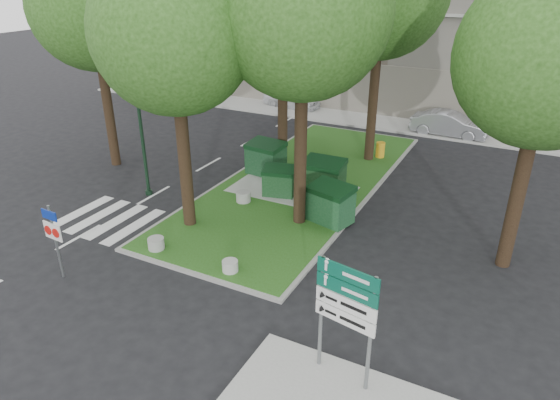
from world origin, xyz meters
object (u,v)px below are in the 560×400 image
Objects in this scene: tree_street_right at (557,38)px; car_white at (292,98)px; dumpster_b at (279,181)px; bollard_left at (156,243)px; litter_bin at (380,150)px; car_silver at (449,124)px; dumpster_a at (266,158)px; bollard_mid at (243,197)px; tree_median_near_left at (176,16)px; dumpster_c at (323,178)px; dumpster_d at (330,204)px; street_lamp at (140,116)px; tree_median_mid at (285,12)px; bollard_right at (230,266)px; traffic_sign_pole at (54,232)px; directional_sign at (346,306)px.

car_white is at bearing 135.93° from tree_street_right.
dumpster_b is 6.02m from bollard_left.
litter_bin is 5.84m from car_silver.
dumpster_a is 3.10× the size of bollard_mid.
tree_median_near_left reaches higher than car_silver.
dumpster_b is (1.66, 3.72, -6.61)m from tree_median_near_left.
litter_bin is 0.19× the size of car_white.
dumpster_a is at bearing 162.66° from dumpster_c.
bollard_left is 12.64m from litter_bin.
dumpster_c is 2.93× the size of bollard_mid.
bollard_mid is at bearing -164.22° from dumpster_d.
street_lamp is (-3.34, 3.48, 3.04)m from bollard_left.
tree_median_near_left is 1.97× the size of street_lamp.
street_lamp is at bearing 156.80° from tree_median_near_left.
tree_median_mid is 5.49× the size of dumpster_d.
dumpster_c is (2.76, -1.96, -6.12)m from tree_median_mid.
car_silver reaches higher than bollard_right.
bollard_left is at bearing -82.59° from dumpster_a.
dumpster_c reaches higher than bollard_mid.
tree_median_near_left is 8.46m from dumpster_a.
street_lamp is at bearing 110.21° from traffic_sign_pole.
traffic_sign_pole is (-5.98, -7.03, 0.74)m from dumpster_d.
tree_median_near_left is 12.70m from litter_bin.
tree_street_right is 12.46m from dumpster_a.
tree_median_mid reaches higher than car_white.
dumpster_c is at bearing 125.94° from directional_sign.
directional_sign is (3.17, -7.03, 1.27)m from dumpster_d.
tree_street_right reaches higher than bollard_right.
dumpster_a is at bearing 110.94° from bollard_right.
bollard_left is 0.73× the size of litter_bin.
tree_street_right is 9.07m from directional_sign.
car_silver is (10.48, -1.38, 0.01)m from car_white.
street_lamp reaches higher than bollard_right.
directional_sign reaches higher than dumpster_a.
litter_bin reaches higher than bollard_left.
traffic_sign_pole is at bearing -149.67° from tree_street_right.
street_lamp is 1.28× the size of car_silver.
dumpster_a is 7.54m from bollard_left.
dumpster_c is 2.25× the size of litter_bin.
street_lamp is at bearing -122.23° from dumpster_a.
tree_street_right is at bearing 34.22° from traffic_sign_pole.
street_lamp is 1.80× the size of directional_sign.
car_white is (-7.09, 18.74, 0.38)m from bollard_right.
tree_street_right is 18.46× the size of bollard_left.
tree_street_right is at bearing -127.17° from car_white.
car_white is at bearing 100.83° from traffic_sign_pole.
dumpster_b is at bearing 102.46° from bollard_right.
tree_median_near_left reaches higher than dumpster_b.
dumpster_d is at bearing 124.83° from directional_sign.
tree_street_right is 1.89× the size of street_lamp.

